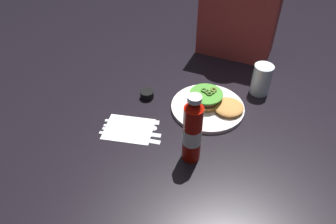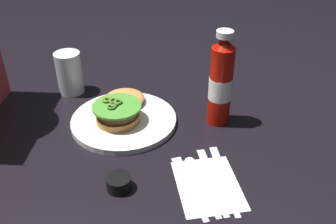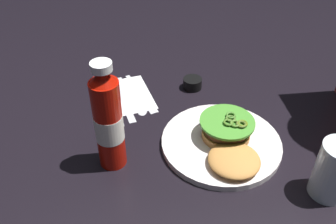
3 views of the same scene
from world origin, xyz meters
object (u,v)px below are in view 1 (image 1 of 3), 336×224
Objects in this scene: steak_knife at (135,132)px; spoon_utensil at (138,126)px; burger_sandwich at (214,101)px; condiment_cup at (147,94)px; napkin at (129,129)px; dinner_plate at (208,108)px; water_glass at (261,79)px; fork_utensil at (137,121)px; butter_knife at (133,137)px; ketchup_bottle at (192,132)px.

steak_knife is 0.03m from spoon_utensil.
burger_sandwich is 3.94× the size of condiment_cup.
condiment_cup is at bearing 95.56° from napkin.
dinner_plate is 0.24m from condiment_cup.
fork_utensil is at bearing -136.72° from water_glass.
butter_knife is at bearing -76.22° from condiment_cup.
fork_utensil is (-0.36, -0.34, -0.06)m from water_glass.
steak_knife is (0.05, -0.19, -0.01)m from condiment_cup.
butter_knife is (-0.18, -0.24, -0.00)m from dinner_plate.
condiment_cup is 0.18m from napkin.
ketchup_bottle is at bearing -89.37° from burger_sandwich.
dinner_plate is 1.09× the size of ketchup_bottle.
steak_knife is at bearing -82.71° from spoon_utensil.
napkin is 0.03m from steak_knife.
steak_knife is at bearing 172.77° from ketchup_bottle.
ketchup_bottle is 0.27m from napkin.
condiment_cup reaches higher than butter_knife.
napkin is at bearing -134.02° from water_glass.
fork_utensil is at bearing -78.91° from condiment_cup.
ketchup_bottle reaches higher than dinner_plate.
dinner_plate is 0.24m from water_glass.
dinner_plate is 0.26m from ketchup_bottle.
dinner_plate is at bearing 43.94° from spoon_utensil.
steak_knife is 1.13× the size of spoon_utensil.
water_glass is 0.59× the size of steak_knife.
condiment_cup reaches higher than fork_utensil.
steak_knife and fork_utensil have the same top height.
condiment_cup is at bearing 101.09° from fork_utensil.
dinner_plate is at bearing 48.58° from steak_knife.
burger_sandwich reaches higher than napkin.
dinner_plate is at bearing 52.78° from butter_knife.
napkin is (-0.24, -0.22, -0.03)m from burger_sandwich.
burger_sandwich is 1.08× the size of fork_utensil.
fork_utensil is at bearing 161.55° from ketchup_bottle.
napkin is (-0.37, -0.39, -0.06)m from water_glass.
spoon_utensil is at bearing 100.61° from butter_knife.
ketchup_bottle reaches higher than napkin.
napkin is at bearing 137.07° from butter_knife.
burger_sandwich is 1.12× the size of spoon_utensil.
spoon_utensil is (0.02, 0.02, 0.00)m from napkin.
water_glass is at bearing 45.98° from napkin.
fork_utensil is (-0.03, 0.08, 0.00)m from butter_knife.
spoon_utensil is at bearing -133.75° from water_glass.
dinner_plate is at bearing 43.71° from napkin.
spoon_utensil is (-0.35, -0.36, -0.06)m from water_glass.
ketchup_bottle is 0.44m from water_glass.
dinner_plate is at bearing 95.23° from ketchup_bottle.
butter_knife is (-0.34, -0.42, -0.06)m from water_glass.
butter_knife reaches higher than napkin.
burger_sandwich is at bearing 47.26° from steak_knife.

